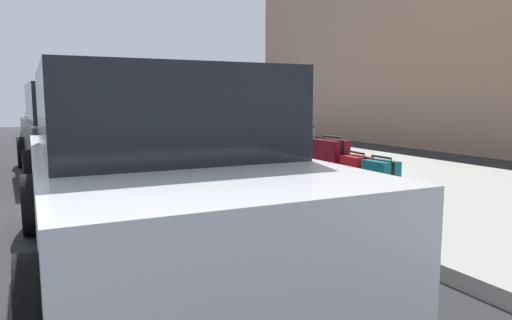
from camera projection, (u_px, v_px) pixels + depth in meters
ground_plane at (211, 182)px, 8.05m from camera, size 40.00×40.00×0.00m
sidewalk_curb at (332, 169)px, 9.14m from camera, size 18.00×5.00×0.14m
suitcase_teal_0 at (380, 190)px, 4.99m from camera, size 0.35×0.26×0.68m
suitcase_red_1 at (356, 183)px, 5.35m from camera, size 0.36×0.26×0.69m
suitcase_maroon_2 at (330, 172)px, 5.73m from camera, size 0.45×0.26×0.84m
suitcase_black_3 at (307, 173)px, 6.17m from camera, size 0.44×0.26×0.94m
suitcase_olive_4 at (292, 164)px, 6.63m from camera, size 0.44×0.23×1.00m
suitcase_silver_5 at (272, 163)px, 7.06m from camera, size 0.49×0.28×0.87m
suitcase_navy_6 at (254, 157)px, 7.49m from camera, size 0.46×0.28×0.97m
suitcase_teal_7 at (250, 156)px, 8.00m from camera, size 0.43×0.25×0.92m
suitcase_red_8 at (234, 149)px, 8.34m from camera, size 0.36×0.22×0.83m
fire_hydrant at (221, 144)px, 8.96m from camera, size 0.39×0.21×0.82m
bollard_post at (200, 146)px, 9.58m from camera, size 0.15×0.15×0.66m
parked_car_white_0 at (152, 175)px, 3.98m from camera, size 4.56×2.08×1.64m
parked_car_charcoal_1 at (81, 132)px, 8.90m from camera, size 4.65×2.25×1.69m
parked_car_beige_2 at (61, 121)px, 13.55m from camera, size 4.45×2.11×1.71m
parked_car_silver_3 at (51, 117)px, 18.58m from camera, size 4.53×2.09×1.58m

